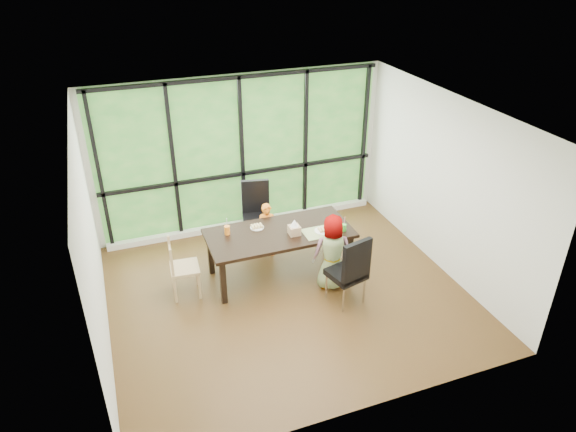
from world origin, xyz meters
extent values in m
plane|color=black|center=(0.00, 0.00, 0.00)|extent=(5.00, 5.00, 0.00)
plane|color=silver|center=(0.00, 2.25, 1.35)|extent=(5.00, 0.00, 5.00)
cube|color=#235220|center=(0.00, 2.23, 1.35)|extent=(4.80, 0.02, 2.65)
cube|color=silver|center=(0.00, 2.15, 0.05)|extent=(4.80, 0.12, 0.10)
cube|color=black|center=(0.07, 0.52, 0.38)|extent=(2.20, 1.09, 0.75)
cube|color=black|center=(0.02, 1.51, 0.54)|extent=(0.55, 0.55, 1.08)
cube|color=black|center=(0.72, -0.43, 0.54)|extent=(0.56, 0.56, 1.08)
cube|color=tan|center=(-1.37, 0.52, 0.45)|extent=(0.43, 0.45, 0.90)
imported|color=orange|center=(0.07, 1.11, 0.46)|extent=(0.38, 0.30, 0.91)
imported|color=slate|center=(0.70, -0.03, 0.59)|extent=(0.65, 0.50, 1.17)
cube|color=tan|center=(0.62, 0.30, 0.75)|extent=(0.48, 0.35, 0.01)
cylinder|color=white|center=(-0.21, 0.75, 0.76)|extent=(0.21, 0.21, 0.01)
cylinder|color=white|center=(0.68, 0.31, 0.76)|extent=(0.25, 0.25, 0.02)
cylinder|color=orange|center=(-0.67, 0.73, 0.82)|extent=(0.08, 0.08, 0.13)
cylinder|color=#4DD240|center=(0.98, 0.22, 0.80)|extent=(0.07, 0.07, 0.11)
cube|color=tan|center=(0.25, 0.38, 0.82)|extent=(0.16, 0.16, 0.14)
cylinder|color=white|center=(-0.67, 0.73, 0.92)|extent=(0.01, 0.04, 0.20)
cylinder|color=pink|center=(0.98, 0.22, 0.90)|extent=(0.01, 0.04, 0.20)
cone|color=white|center=(0.25, 0.38, 0.94)|extent=(0.12, 0.12, 0.11)
camera|label=1|loc=(-2.12, -5.76, 4.68)|focal=32.55mm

